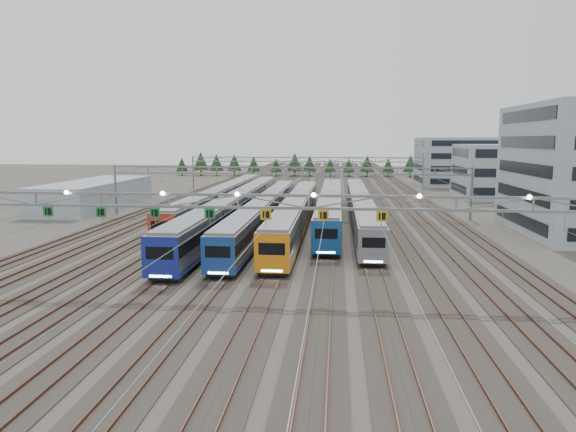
# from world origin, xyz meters

# --- Properties ---
(ground) EXTENTS (400.00, 400.00, 0.00)m
(ground) POSITION_xyz_m (0.00, 0.00, 0.00)
(ground) COLOR #47423A
(ground) RESTS_ON ground
(track_bed) EXTENTS (54.00, 260.00, 5.42)m
(track_bed) POSITION_xyz_m (0.00, 100.00, 1.49)
(track_bed) COLOR #2D2823
(track_bed) RESTS_ON ground
(train_a) EXTENTS (3.17, 65.50, 4.14)m
(train_a) POSITION_xyz_m (-11.25, 46.58, 2.32)
(train_a) COLOR black
(train_a) RESTS_ON ground
(train_b) EXTENTS (3.20, 66.68, 4.17)m
(train_b) POSITION_xyz_m (-6.75, 33.92, 2.34)
(train_b) COLOR black
(train_b) RESTS_ON ground
(train_c) EXTENTS (3.00, 58.06, 3.91)m
(train_c) POSITION_xyz_m (-2.25, 31.26, 2.21)
(train_c) COLOR black
(train_c) RESTS_ON ground
(train_d) EXTENTS (3.15, 53.22, 4.11)m
(train_d) POSITION_xyz_m (2.25, 29.89, 2.31)
(train_d) COLOR black
(train_d) RESTS_ON ground
(train_e) EXTENTS (3.11, 52.41, 4.05)m
(train_e) POSITION_xyz_m (6.75, 37.32, 2.28)
(train_e) COLOR black
(train_e) RESTS_ON ground
(train_f) EXTENTS (2.94, 59.40, 3.84)m
(train_f) POSITION_xyz_m (11.25, 37.41, 2.17)
(train_f) COLOR black
(train_f) RESTS_ON ground
(gantry_near) EXTENTS (56.36, 0.61, 8.08)m
(gantry_near) POSITION_xyz_m (-0.05, -0.12, 7.09)
(gantry_near) COLOR slate
(gantry_near) RESTS_ON ground
(gantry_mid) EXTENTS (56.36, 0.36, 8.00)m
(gantry_mid) POSITION_xyz_m (0.00, 40.00, 6.39)
(gantry_mid) COLOR slate
(gantry_mid) RESTS_ON ground
(gantry_far) EXTENTS (56.36, 0.36, 8.00)m
(gantry_far) POSITION_xyz_m (0.00, 85.00, 6.39)
(gantry_far) COLOR slate
(gantry_far) RESTS_ON ground
(depot_bldg_mid) EXTENTS (14.00, 16.00, 11.10)m
(depot_bldg_mid) POSITION_xyz_m (40.07, 70.72, 5.55)
(depot_bldg_mid) COLOR #8F9EAB
(depot_bldg_mid) RESTS_ON ground
(depot_bldg_north) EXTENTS (22.00, 18.00, 12.60)m
(depot_bldg_north) POSITION_xyz_m (40.17, 100.40, 6.30)
(depot_bldg_north) COLOR #8F9EAB
(depot_bldg_north) RESTS_ON ground
(west_shed) EXTENTS (10.00, 30.00, 4.70)m
(west_shed) POSITION_xyz_m (-35.72, 48.44, 2.35)
(west_shed) COLOR #8F9EAB
(west_shed) RESTS_ON ground
(treeline) EXTENTS (100.10, 5.60, 7.02)m
(treeline) POSITION_xyz_m (2.25, 130.33, 4.23)
(treeline) COLOR #332114
(treeline) RESTS_ON ground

